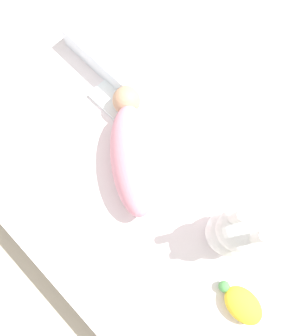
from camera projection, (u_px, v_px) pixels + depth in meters
The scene contains 7 objects.
ground_plane at pixel (153, 188), 1.45m from camera, with size 12.00×12.00×0.00m, color #B2A893.
bed_mattress at pixel (153, 183), 1.36m from camera, with size 1.58×1.07×0.20m.
burp_cloth at pixel (126, 96), 1.35m from camera, with size 0.22×0.21×0.02m.
swaddled_baby at pixel (133, 153), 1.20m from camera, with size 0.47×0.40×0.17m.
pillow at pixel (124, 37), 1.37m from camera, with size 0.36×0.37×0.11m.
bunny_plush at pixel (232, 232), 1.08m from camera, with size 0.16×0.16×0.35m.
turtle_plush at pixel (242, 304), 1.11m from camera, with size 0.17×0.10×0.07m.
Camera 1 is at (-0.19, 0.24, 1.43)m, focal length 35.00 mm.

